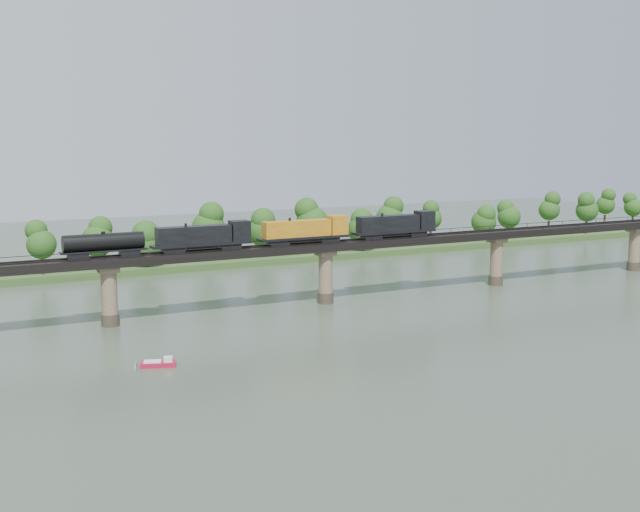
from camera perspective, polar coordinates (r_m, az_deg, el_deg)
name	(u,v)px	position (r m, az deg, el deg)	size (l,w,h in m)	color
ground	(413,340)	(125.37, 6.64, -5.93)	(400.00, 400.00, 0.00)	#364334
far_bank	(226,258)	(200.30, -6.73, -0.12)	(300.00, 24.00, 1.60)	#2D4C1E
bridge	(326,274)	(149.60, 0.40, -1.31)	(236.00, 30.00, 11.50)	#473A2D
bridge_superstructure	(326,241)	(148.61, 0.40, 1.09)	(220.00, 4.90, 0.75)	black
far_treeline	(199,229)	(192.38, -8.62, 1.88)	(289.06, 17.54, 13.60)	#382619
freight_train	(272,233)	(143.81, -3.45, 1.64)	(71.20, 2.77, 4.90)	black
motorboat	(159,363)	(112.80, -11.39, -7.49)	(5.12, 3.20, 1.35)	#B01433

